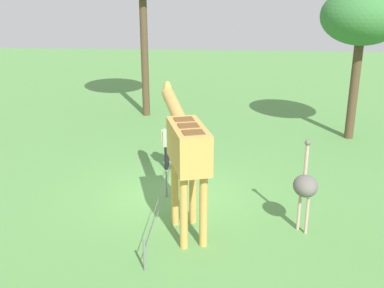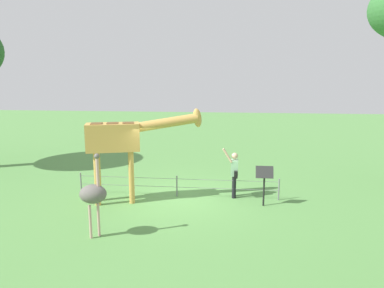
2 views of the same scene
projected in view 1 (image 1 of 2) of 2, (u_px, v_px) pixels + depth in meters
The scene contains 7 objects.
ground_plane at pixel (173, 197), 12.74m from camera, with size 60.00×60.00×0.00m, color #568E47.
giraffe at pixel (185, 145), 10.45m from camera, with size 3.81×1.55×3.12m.
visitor at pixel (170, 142), 14.33m from camera, with size 0.55×0.58×1.77m.
ostrich at pixel (305, 186), 10.58m from camera, with size 0.70×0.56×2.25m.
tree_east at pixel (362, 18), 16.17m from camera, with size 2.91×2.91×5.52m.
info_sign at pixel (196, 132), 15.17m from camera, with size 0.56×0.21×1.32m.
wire_fence at pixel (166, 183), 12.62m from camera, with size 7.05×0.05×0.75m.
Camera 1 is at (-11.48, -1.40, 5.56)m, focal length 43.15 mm.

